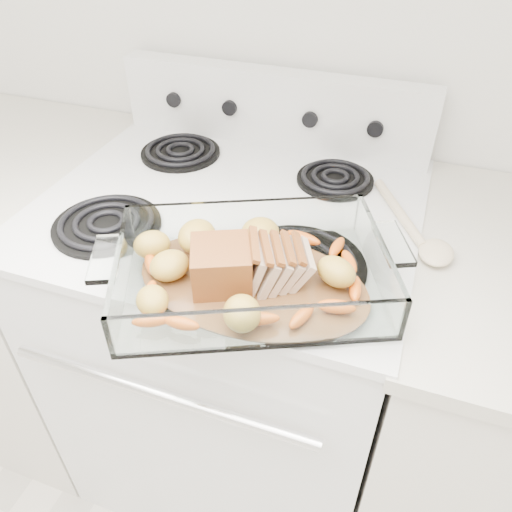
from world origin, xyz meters
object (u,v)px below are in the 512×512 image
(electric_range, at_px, (235,346))
(baking_dish, at_px, (252,276))
(pork_roast, at_px, (241,263))
(counter_right, at_px, (500,424))
(counter_left, at_px, (31,293))

(electric_range, distance_m, baking_dish, 0.55)
(electric_range, bearing_deg, pork_roast, -63.26)
(counter_right, distance_m, baking_dish, 0.76)
(electric_range, relative_size, pork_roast, 5.76)
(counter_left, bearing_deg, counter_right, 0.00)
(counter_right, distance_m, pork_roast, 0.79)
(counter_right, bearing_deg, electric_range, 179.90)
(electric_range, distance_m, pork_roast, 0.57)
(counter_right, bearing_deg, counter_left, 180.00)
(baking_dish, bearing_deg, counter_left, 139.24)
(counter_left, bearing_deg, baking_dish, -16.25)
(electric_range, bearing_deg, baking_dish, -59.71)
(counter_left, distance_m, pork_roast, 0.97)
(counter_right, bearing_deg, pork_roast, -156.83)
(pork_roast, bearing_deg, electric_range, 137.85)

